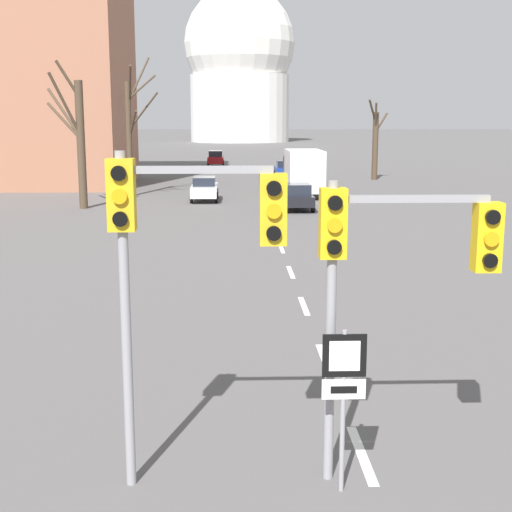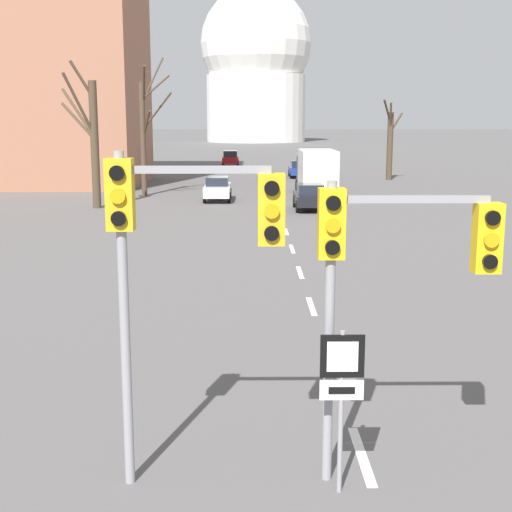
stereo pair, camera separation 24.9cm
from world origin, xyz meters
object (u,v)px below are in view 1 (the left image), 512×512
Objects in this scene: sedan_near_right at (204,188)px; delivery_truck at (303,171)px; sedan_near_left at (286,169)px; sedan_far_left at (216,158)px; route_sign_post at (344,384)px; traffic_signal_near_left at (176,236)px; traffic_signal_centre_tall at (389,257)px; sedan_mid_centre at (297,196)px.

delivery_truck is at bearing 24.91° from sedan_near_right.
sedan_near_left is 18.01m from sedan_far_left.
route_sign_post is 0.32× the size of delivery_truck.
delivery_truck reaches higher than sedan_near_left.
traffic_signal_near_left reaches higher than sedan_far_left.
sedan_mid_centre is (1.62, 31.36, -2.48)m from traffic_signal_centre_tall.
traffic_signal_centre_tall is 0.60× the size of delivery_truck.
traffic_signal_near_left is 39.70m from delivery_truck.
traffic_signal_near_left is at bearing 172.36° from route_sign_post.
route_sign_post is 55.48m from sedan_near_left.
delivery_truck is (6.62, 3.07, 0.90)m from sedan_near_right.
sedan_near_right is 7.35m from delivery_truck.
sedan_near_left is at bearing 87.17° from traffic_signal_centre_tall.
sedan_far_left reaches higher than sedan_mid_centre.
delivery_truck is (1.10, 7.82, 0.92)m from sedan_mid_centre.
sedan_mid_centre is at bearing -40.70° from sedan_near_right.
sedan_far_left reaches higher than sedan_near_right.
traffic_signal_centre_tall is 31.50m from sedan_mid_centre.
route_sign_post is (-0.64, -0.38, -1.68)m from traffic_signal_centre_tall.
delivery_truck reaches higher than sedan_far_left.
traffic_signal_near_left is at bearing -89.15° from sedan_far_left.
traffic_signal_near_left is 0.66× the size of delivery_truck.
traffic_signal_near_left is 55.42m from sedan_near_left.
route_sign_post is at bearing -149.46° from traffic_signal_centre_tall.
route_sign_post reaches higher than sedan_far_left.
sedan_near_right is 0.95× the size of sedan_far_left.
sedan_far_left is at bearing 97.86° from sedan_mid_centre.
sedan_near_right is 1.02× the size of sedan_mid_centre.
route_sign_post is at bearing -94.85° from delivery_truck.
traffic_signal_near_left is at bearing -95.81° from sedan_near_left.
traffic_signal_centre_tall is at bearing -92.95° from sedan_mid_centre.
traffic_signal_near_left is 31.88m from sedan_mid_centre.
traffic_signal_centre_tall is 1.06× the size of sedan_mid_centre.
sedan_mid_centre is 0.56× the size of delivery_truck.
traffic_signal_near_left is 1.16× the size of sedan_mid_centre.
delivery_truck reaches higher than route_sign_post.
traffic_signal_centre_tall is at bearing -86.84° from sedan_far_left.
sedan_near_left is (5.61, 55.07, -2.81)m from traffic_signal_near_left.
sedan_mid_centre is at bearing -92.66° from sedan_near_left.
sedan_far_left is 33.23m from delivery_truck.
delivery_truck is at bearing 86.04° from traffic_signal_centre_tall.
sedan_mid_centre is (-1.10, -23.63, 0.01)m from sedan_near_left.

